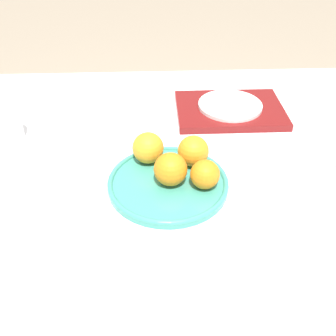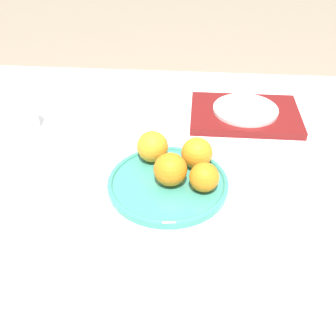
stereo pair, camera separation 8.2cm
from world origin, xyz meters
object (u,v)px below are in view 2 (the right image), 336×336
(orange_0, at_px, (170,169))
(cup_3, at_px, (20,116))
(orange_3, at_px, (197,153))
(cup_1, at_px, (132,103))
(orange_1, at_px, (204,177))
(serving_tray, at_px, (245,114))
(fruit_platter, at_px, (168,183))
(orange_2, at_px, (153,147))
(side_plate, at_px, (245,110))

(orange_0, bearing_deg, cup_3, 152.96)
(orange_3, bearing_deg, cup_1, 126.90)
(orange_1, height_order, serving_tray, orange_1)
(fruit_platter, bearing_deg, orange_1, -13.06)
(fruit_platter, bearing_deg, orange_2, 117.84)
(fruit_platter, relative_size, orange_1, 4.19)
(orange_0, height_order, cup_1, orange_0)
(fruit_platter, xyz_separation_m, orange_3, (0.06, 0.06, 0.04))
(orange_1, distance_m, serving_tray, 0.35)
(serving_tray, height_order, cup_3, cup_3)
(orange_0, xyz_separation_m, orange_2, (-0.05, 0.08, 0.00))
(orange_2, xyz_separation_m, cup_1, (-0.08, 0.23, -0.02))
(fruit_platter, relative_size, orange_2, 3.66)
(orange_3, height_order, cup_3, orange_3)
(fruit_platter, xyz_separation_m, cup_1, (-0.12, 0.31, 0.02))
(orange_0, xyz_separation_m, cup_3, (-0.41, 0.21, -0.01))
(cup_3, bearing_deg, cup_1, 20.35)
(orange_3, distance_m, serving_tray, 0.28)
(orange_2, distance_m, cup_1, 0.24)
(serving_tray, relative_size, cup_3, 3.37)
(serving_tray, bearing_deg, orange_3, -117.11)
(orange_1, xyz_separation_m, side_plate, (0.11, 0.33, -0.02))
(orange_1, height_order, cup_3, cup_3)
(side_plate, distance_m, cup_3, 0.60)
(serving_tray, bearing_deg, side_plate, -90.00)
(orange_3, xyz_separation_m, side_plate, (0.13, 0.25, -0.02))
(serving_tray, relative_size, cup_1, 3.77)
(fruit_platter, height_order, orange_2, orange_2)
(orange_0, xyz_separation_m, serving_tray, (0.18, 0.32, -0.04))
(fruit_platter, bearing_deg, cup_1, 112.10)
(cup_3, bearing_deg, orange_0, -27.04)
(orange_0, distance_m, orange_3, 0.08)
(serving_tray, relative_size, side_plate, 1.67)
(orange_1, distance_m, cup_1, 0.38)
(fruit_platter, distance_m, orange_1, 0.09)
(fruit_platter, distance_m, side_plate, 0.37)
(orange_1, xyz_separation_m, orange_2, (-0.12, 0.10, 0.00))
(orange_2, distance_m, serving_tray, 0.33)
(side_plate, height_order, cup_1, cup_1)
(serving_tray, distance_m, cup_1, 0.31)
(fruit_platter, distance_m, orange_2, 0.10)
(orange_1, relative_size, side_plate, 0.35)
(serving_tray, distance_m, cup_3, 0.60)
(fruit_platter, relative_size, side_plate, 1.48)
(serving_tray, xyz_separation_m, cup_3, (-0.59, -0.11, 0.03))
(serving_tray, distance_m, side_plate, 0.02)
(side_plate, bearing_deg, fruit_platter, -120.93)
(orange_0, height_order, side_plate, orange_0)
(orange_3, bearing_deg, orange_0, -129.79)
(serving_tray, bearing_deg, orange_0, -120.02)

